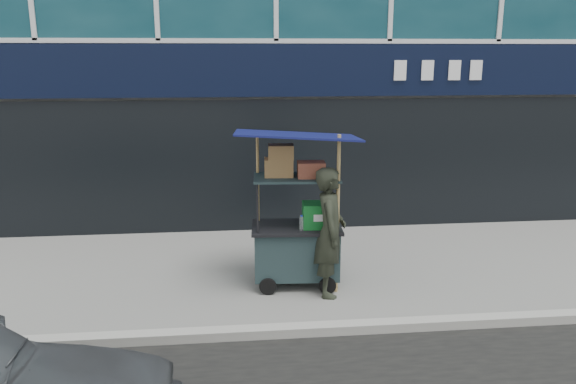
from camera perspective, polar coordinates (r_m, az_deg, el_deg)
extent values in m
plane|color=slate|center=(6.93, 1.69, -13.50)|extent=(80.00, 80.00, 0.00)
cube|color=#9A9991|center=(6.72, 1.92, -13.82)|extent=(80.00, 0.18, 0.12)
cube|color=black|center=(10.00, -1.18, 12.23)|extent=(15.68, 0.06, 0.90)
cube|color=black|center=(10.23, -1.15, 2.67)|extent=(15.68, 0.04, 2.40)
cube|color=#1B2B2F|center=(7.92, 0.85, -6.07)|extent=(1.20, 0.75, 0.68)
cylinder|color=black|center=(7.71, -2.06, -9.58)|extent=(0.23, 0.06, 0.23)
cylinder|color=black|center=(7.76, 4.03, -9.46)|extent=(0.23, 0.06, 0.23)
cube|color=black|center=(7.81, 0.86, -3.60)|extent=(1.28, 0.83, 0.04)
cylinder|color=black|center=(7.42, -3.11, -1.79)|extent=(0.03, 0.03, 0.73)
cylinder|color=black|center=(7.48, 5.07, -1.69)|extent=(0.03, 0.03, 0.73)
cylinder|color=black|center=(7.98, -3.07, -0.67)|extent=(0.03, 0.03, 0.73)
cylinder|color=black|center=(8.04, 4.54, -0.59)|extent=(0.03, 0.03, 0.73)
cube|color=#1B2B2F|center=(7.62, 0.88, 1.47)|extent=(1.20, 0.75, 0.03)
cylinder|color=#A38149|center=(7.51, 5.06, -2.40)|extent=(0.05, 0.05, 2.18)
cylinder|color=#A38149|center=(8.02, -3.05, -1.67)|extent=(0.04, 0.04, 2.08)
cube|color=#0D104A|center=(7.52, 0.90, 5.79)|extent=(1.71, 1.26, 0.19)
cube|color=#0D561E|center=(7.73, 3.29, -2.34)|extent=(0.50, 0.37, 0.34)
cylinder|color=silver|center=(7.59, 1.39, -3.20)|extent=(0.07, 0.07, 0.19)
cylinder|color=blue|center=(7.56, 1.39, -2.43)|extent=(0.03, 0.03, 0.02)
cube|color=brown|center=(7.63, -0.95, 2.52)|extent=(0.40, 0.31, 0.24)
cube|color=#966541|center=(7.57, 2.37, 2.29)|extent=(0.38, 0.29, 0.21)
cube|color=brown|center=(7.58, -0.73, 4.11)|extent=(0.35, 0.27, 0.19)
imported|color=black|center=(7.51, 4.29, -4.06)|extent=(0.53, 0.70, 1.76)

